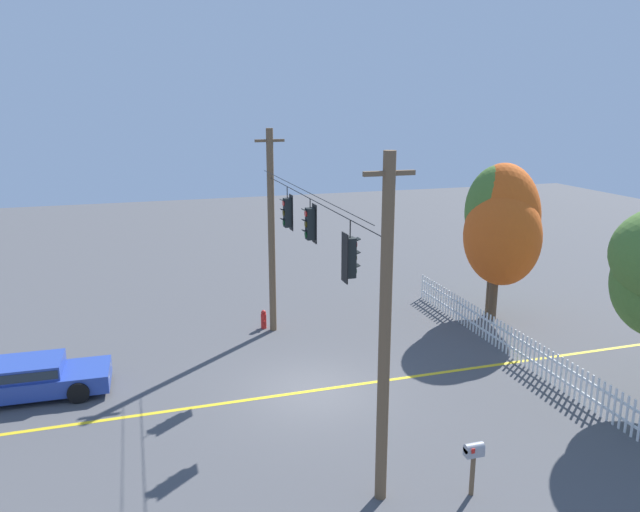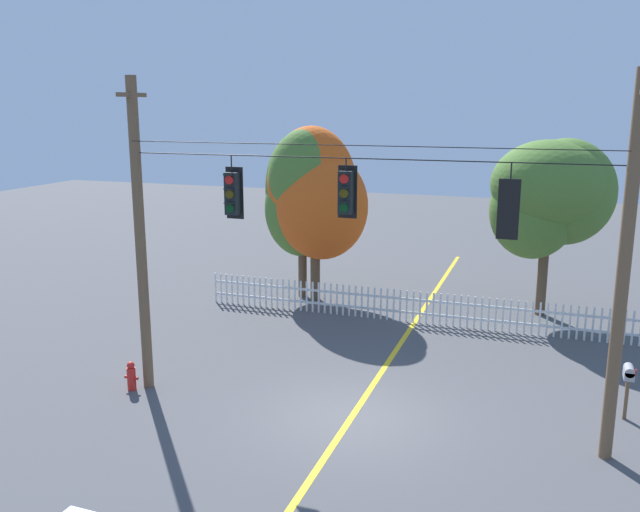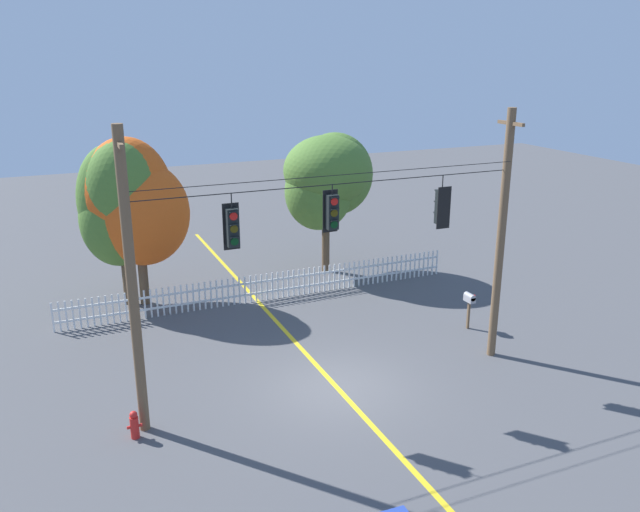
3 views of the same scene
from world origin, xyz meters
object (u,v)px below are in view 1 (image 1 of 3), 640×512
object	(u,v)px
traffic_signal_northbound_secondary	(310,224)
parked_car	(29,377)
traffic_signal_eastbound_side	(288,213)
fire_hydrant	(264,319)
roadside_mailbox	(474,453)
traffic_signal_southbound_primary	(349,257)
autumn_maple_mid	(502,227)
autumn_maple_near_fence	(498,222)

from	to	relation	value
traffic_signal_northbound_secondary	parked_car	bearing A→B (deg)	-103.78
traffic_signal_eastbound_side	traffic_signal_northbound_secondary	size ratio (longest dim) A/B	1.12
traffic_signal_eastbound_side	fire_hydrant	world-z (taller)	traffic_signal_eastbound_side
roadside_mailbox	traffic_signal_southbound_primary	bearing A→B (deg)	-143.64
traffic_signal_northbound_secondary	roadside_mailbox	size ratio (longest dim) A/B	1.01
autumn_maple_mid	roadside_mailbox	size ratio (longest dim) A/B	4.86
traffic_signal_eastbound_side	autumn_maple_mid	xyz separation A→B (m)	(-1.18, 9.15, -1.27)
autumn_maple_mid	parked_car	bearing A→B (deg)	-83.89
traffic_signal_northbound_secondary	fire_hydrant	world-z (taller)	traffic_signal_northbound_secondary
autumn_maple_mid	parked_car	world-z (taller)	autumn_maple_mid
autumn_maple_mid	traffic_signal_eastbound_side	bearing A→B (deg)	-82.64
traffic_signal_northbound_secondary	parked_car	world-z (taller)	traffic_signal_northbound_secondary
fire_hydrant	roadside_mailbox	world-z (taller)	roadside_mailbox
autumn_maple_mid	autumn_maple_near_fence	bearing A→B (deg)	164.48
traffic_signal_eastbound_side	traffic_signal_southbound_primary	xyz separation A→B (m)	(6.18, -0.02, -0.04)
autumn_maple_near_fence	autumn_maple_mid	size ratio (longest dim) A/B	0.99
traffic_signal_southbound_primary	parked_car	world-z (taller)	traffic_signal_southbound_primary
fire_hydrant	roadside_mailbox	bearing A→B (deg)	11.26
traffic_signal_southbound_primary	traffic_signal_northbound_secondary	bearing A→B (deg)	179.68
parked_car	roadside_mailbox	world-z (taller)	roadside_mailbox
traffic_signal_southbound_primary	parked_car	size ratio (longest dim) A/B	0.33
autumn_maple_near_fence	fire_hydrant	bearing A→B (deg)	-96.49
traffic_signal_eastbound_side	parked_car	xyz separation A→B (m)	(0.69, -8.35, -4.53)
autumn_maple_near_fence	parked_car	xyz separation A→B (m)	(2.44, -17.66, -3.36)
traffic_signal_northbound_secondary	autumn_maple_near_fence	bearing A→B (deg)	115.75
traffic_signal_eastbound_side	traffic_signal_northbound_secondary	bearing A→B (deg)	-0.01
fire_hydrant	roadside_mailbox	size ratio (longest dim) A/B	0.57
traffic_signal_eastbound_side	fire_hydrant	xyz separation A→B (m)	(-2.85, -0.33, -4.76)
traffic_signal_southbound_primary	fire_hydrant	world-z (taller)	traffic_signal_southbound_primary
traffic_signal_northbound_secondary	traffic_signal_southbound_primary	xyz separation A→B (m)	(3.44, -0.02, -0.18)
traffic_signal_eastbound_side	traffic_signal_northbound_secondary	world-z (taller)	same
traffic_signal_eastbound_side	traffic_signal_southbound_primary	bearing A→B (deg)	-0.18
parked_car	fire_hydrant	bearing A→B (deg)	113.81
traffic_signal_southbound_primary	parked_car	distance (m)	10.94
traffic_signal_eastbound_side	autumn_maple_near_fence	world-z (taller)	autumn_maple_near_fence
autumn_maple_mid	fire_hydrant	bearing A→B (deg)	-99.96
roadside_mailbox	fire_hydrant	bearing A→B (deg)	-168.74
roadside_mailbox	autumn_maple_mid	bearing A→B (deg)	144.80
parked_car	fire_hydrant	distance (m)	8.77
traffic_signal_eastbound_side	autumn_maple_near_fence	distance (m)	9.54
roadside_mailbox	autumn_maple_near_fence	bearing A→B (deg)	145.68
autumn_maple_near_fence	traffic_signal_eastbound_side	bearing A→B (deg)	-79.36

